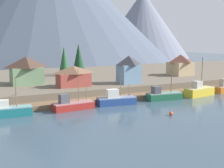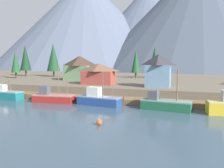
% 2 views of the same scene
% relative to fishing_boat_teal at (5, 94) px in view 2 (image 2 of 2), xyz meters
% --- Properties ---
extents(ground_plane, '(400.00, 400.00, 1.00)m').
position_rel_fishing_boat_teal_xyz_m(ground_plane, '(22.09, 21.59, -1.55)').
color(ground_plane, '#384C5B').
extents(dock, '(80.00, 4.00, 1.60)m').
position_rel_fishing_boat_teal_xyz_m(dock, '(22.09, 3.57, -0.55)').
color(dock, brown).
rests_on(dock, ground_plane).
extents(shoreline_bank, '(400.00, 56.00, 2.50)m').
position_rel_fishing_boat_teal_xyz_m(shoreline_bank, '(22.09, 33.59, 0.20)').
color(shoreline_bank, '#665B4C').
rests_on(shoreline_bank, ground_plane).
extents(mountain_west_peak, '(141.65, 141.65, 71.67)m').
position_rel_fishing_boat_teal_xyz_m(mountain_west_peak, '(-39.87, 129.35, 34.78)').
color(mountain_west_peak, slate).
rests_on(mountain_west_peak, ground_plane).
extents(mountain_central_peak, '(123.91, 123.91, 67.51)m').
position_rel_fishing_boat_teal_xyz_m(mountain_central_peak, '(6.45, 147.60, 32.71)').
color(mountain_central_peak, slate).
rests_on(mountain_central_peak, ground_plane).
extents(mountain_east_peak, '(153.88, 153.88, 74.25)m').
position_rel_fishing_boat_teal_xyz_m(mountain_east_peak, '(43.37, 133.69, 36.08)').
color(mountain_east_peak, '#475160').
rests_on(mountain_east_peak, ground_plane).
extents(fishing_boat_teal, '(7.91, 2.94, 7.16)m').
position_rel_fishing_boat_teal_xyz_m(fishing_boat_teal, '(0.00, 0.00, 0.00)').
color(fishing_boat_teal, '#196B70').
rests_on(fishing_boat_teal, ground_plane).
extents(fishing_boat_red, '(8.36, 3.35, 7.84)m').
position_rel_fishing_boat_teal_xyz_m(fishing_boat_red, '(11.87, -0.25, -0.06)').
color(fishing_boat_red, maroon).
rests_on(fishing_boat_red, ground_plane).
extents(fishing_boat_blue, '(8.42, 3.36, 6.31)m').
position_rel_fishing_boat_teal_xyz_m(fishing_boat_blue, '(21.58, -0.20, 0.08)').
color(fishing_boat_blue, navy).
rests_on(fishing_boat_blue, ground_plane).
extents(fishing_boat_green, '(8.44, 3.62, 6.88)m').
position_rel_fishing_boat_teal_xyz_m(fishing_boat_green, '(33.74, -0.34, -0.01)').
color(fishing_boat_green, '#1E5B3D').
rests_on(fishing_boat_green, ground_plane).
extents(house_blue, '(5.42, 4.65, 7.15)m').
position_rel_fishing_boat_teal_xyz_m(house_blue, '(31.15, 11.18, 5.10)').
color(house_blue, '#6689A8').
rests_on(house_blue, shoreline_bank).
extents(house_green, '(7.94, 6.67, 6.99)m').
position_rel_fishing_boat_teal_xyz_m(house_green, '(7.28, 21.54, 5.03)').
color(house_green, '#6B8E66').
rests_on(house_green, shoreline_bank).
extents(house_red, '(7.99, 4.71, 5.01)m').
position_rel_fishing_boat_teal_xyz_m(house_red, '(16.65, 12.62, 4.02)').
color(house_red, '#9E4238').
rests_on(house_red, shoreline_bank).
extents(conifer_near_left, '(3.65, 3.65, 9.93)m').
position_rel_fishing_boat_teal_xyz_m(conifer_near_left, '(26.77, 36.45, 7.22)').
color(conifer_near_left, '#4C3823').
rests_on(conifer_near_left, shoreline_bank).
extents(conifer_near_right, '(4.59, 4.59, 11.39)m').
position_rel_fishing_boat_teal_xyz_m(conifer_near_right, '(-7.65, 31.34, 8.09)').
color(conifer_near_right, '#4C3823').
rests_on(conifer_near_right, shoreline_bank).
extents(conifer_mid_left, '(3.97, 3.97, 11.16)m').
position_rel_fishing_boat_teal_xyz_m(conifer_mid_left, '(-19.28, 31.22, 8.00)').
color(conifer_mid_left, '#4C3823').
rests_on(conifer_mid_left, shoreline_bank).
extents(conifer_mid_right, '(2.98, 2.98, 9.19)m').
position_rel_fishing_boat_teal_xyz_m(conifer_mid_right, '(21.11, 34.11, 6.87)').
color(conifer_mid_right, '#4C3823').
rests_on(conifer_mid_right, shoreline_bank).
extents(conifer_back_left, '(2.80, 2.80, 8.70)m').
position_rel_fishing_boat_teal_xyz_m(conifer_back_left, '(-15.24, 21.32, 6.68)').
color(conifer_back_left, '#4C3823').
rests_on(conifer_back_left, shoreline_bank).
extents(channel_buoy, '(0.70, 0.70, 0.70)m').
position_rel_fishing_boat_teal_xyz_m(channel_buoy, '(26.55, -12.42, -0.70)').
color(channel_buoy, '#E04C19').
rests_on(channel_buoy, ground_plane).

